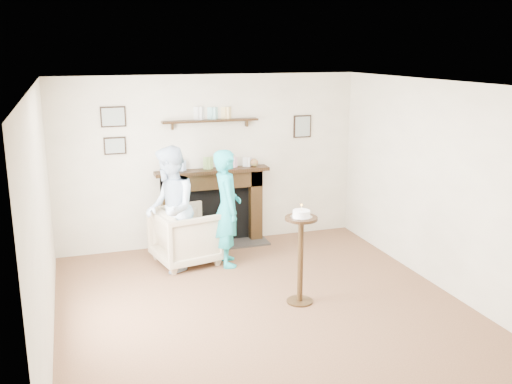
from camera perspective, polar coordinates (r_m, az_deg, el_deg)
ground at (r=6.51m, az=1.00°, el=-11.84°), size 5.00×5.00×0.00m
room_shell at (r=6.63m, az=-0.93°, el=3.45°), size 4.54×5.02×2.52m
armchair at (r=7.96m, az=-6.86°, el=-6.97°), size 0.99×0.97×0.76m
man at (r=7.75m, az=-8.35°, el=-7.60°), size 0.72×0.87×1.65m
woman at (r=7.86m, az=-2.84°, el=-7.16°), size 0.43×0.61×1.58m
pedestal_table at (r=6.48m, az=4.50°, el=-5.08°), size 0.37×0.37×1.18m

